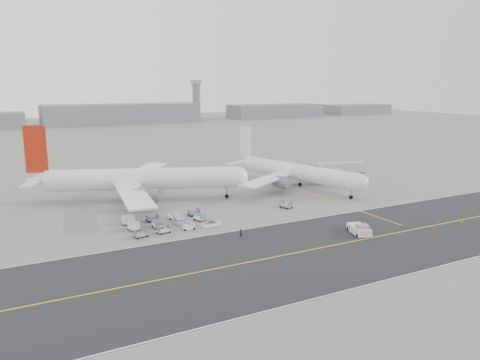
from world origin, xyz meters
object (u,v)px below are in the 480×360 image
airliner_b (295,171)px  ground_crew_b (461,222)px  pushback_tug (359,229)px  jet_bridge (339,169)px  ground_crew_a (241,233)px  airliner_a (138,179)px  control_tower (197,99)px

airliner_b → ground_crew_b: 47.16m
pushback_tug → jet_bridge: jet_bridge is taller
ground_crew_a → airliner_a: bearing=88.5°
airliner_a → ground_crew_b: (52.76, -51.52, -4.67)m
airliner_a → pushback_tug: size_ratio=6.74×
control_tower → jet_bridge: (-55.66, -242.18, -11.65)m
airliner_a → ground_crew_a: (9.20, -37.17, -4.62)m
ground_crew_b → airliner_b: bearing=-89.5°
ground_crew_a → ground_crew_b: ground_crew_a is taller
control_tower → airliner_a: 260.02m
airliner_a → pushback_tug: (30.76, -45.77, -4.58)m
airliner_b → ground_crew_a: bearing=-153.4°
ground_crew_b → pushback_tug: bearing=-26.4°
pushback_tug → ground_crew_a: size_ratio=4.48×
jet_bridge → ground_crew_b: (-3.88, -43.62, -3.79)m
jet_bridge → ground_crew_a: (-47.44, -29.26, -3.74)m
ground_crew_b → control_tower: bearing=-113.5°
control_tower → airliner_a: (-112.30, -234.27, -10.77)m
airliner_b → jet_bridge: 14.03m
ground_crew_b → airliner_a: bearing=-56.1°
airliner_b → jet_bridge: size_ratio=2.54×
control_tower → ground_crew_b: control_tower is taller
airliner_a → airliner_b: (42.80, -5.58, -0.89)m
control_tower → airliner_a: size_ratio=0.59×
airliner_a → airliner_b: 43.17m
control_tower → airliner_b: control_tower is taller
airliner_b → pushback_tug: (-12.04, -40.19, -3.69)m
ground_crew_a → ground_crew_b: bearing=-33.6°
control_tower → airliner_b: bearing=-106.2°
ground_crew_a → jet_bridge: bearing=16.3°
pushback_tug → ground_crew_a: 23.21m
airliner_b → ground_crew_a: airliner_b is taller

